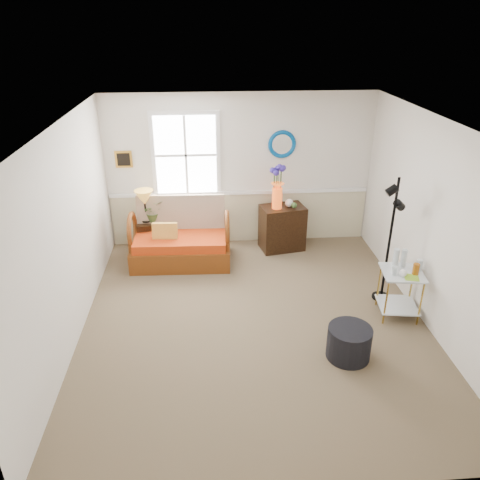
{
  "coord_description": "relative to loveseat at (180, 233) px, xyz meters",
  "views": [
    {
      "loc": [
        -0.58,
        -5.14,
        3.69
      ],
      "look_at": [
        -0.17,
        0.24,
        1.09
      ],
      "focal_mm": 35.0,
      "sensor_mm": 36.0,
      "label": 1
    }
  ],
  "objects": [
    {
      "name": "picture",
      "position": [
        -0.9,
        0.74,
        1.03
      ],
      "size": [
        0.28,
        0.03,
        0.28
      ],
      "primitive_type": "cube",
      "color": "gold",
      "rests_on": "walls"
    },
    {
      "name": "wainscot",
      "position": [
        1.02,
        0.74,
        -0.07
      ],
      "size": [
        4.46,
        0.02,
        0.9
      ],
      "primitive_type": "cube",
      "color": "#C2B995",
      "rests_on": "walls"
    },
    {
      "name": "lamp_stand",
      "position": [
        -0.57,
        0.33,
        -0.22
      ],
      "size": [
        0.38,
        0.38,
        0.58
      ],
      "primitive_type": null,
      "rotation": [
        0.0,
        0.0,
        0.17
      ],
      "color": "black",
      "rests_on": "floor"
    },
    {
      "name": "table_lamp",
      "position": [
        -0.57,
        0.33,
        0.35
      ],
      "size": [
        0.34,
        0.34,
        0.56
      ],
      "primitive_type": null,
      "rotation": [
        0.0,
        0.0,
        -0.1
      ],
      "color": "gold",
      "rests_on": "lamp_stand"
    },
    {
      "name": "side_table",
      "position": [
        2.97,
        -1.75,
        -0.18
      ],
      "size": [
        0.59,
        0.59,
        0.66
      ],
      "primitive_type": null,
      "rotation": [
        0.0,
        0.0,
        -0.13
      ],
      "color": "gold",
      "rests_on": "floor"
    },
    {
      "name": "floor",
      "position": [
        1.02,
        -1.74,
        -0.52
      ],
      "size": [
        4.5,
        5.0,
        0.01
      ],
      "primitive_type": "cube",
      "color": "brown",
      "rests_on": "ground"
    },
    {
      "name": "window",
      "position": [
        0.12,
        0.73,
        1.08
      ],
      "size": [
        1.14,
        0.06,
        1.44
      ],
      "primitive_type": null,
      "color": "white",
      "rests_on": "walls"
    },
    {
      "name": "cabinet",
      "position": [
        1.72,
        0.37,
        -0.13
      ],
      "size": [
        0.8,
        0.59,
        0.78
      ],
      "primitive_type": null,
      "rotation": [
        0.0,
        0.0,
        0.19
      ],
      "color": "black",
      "rests_on": "floor"
    },
    {
      "name": "walls",
      "position": [
        1.02,
        -1.74,
        0.78
      ],
      "size": [
        4.51,
        5.01,
        2.6
      ],
      "color": "silver",
      "rests_on": "floor"
    },
    {
      "name": "tabletop_items",
      "position": [
        3.01,
        -1.74,
        0.28
      ],
      "size": [
        0.54,
        0.54,
        0.26
      ],
      "primitive_type": null,
      "rotation": [
        0.0,
        0.0,
        -0.27
      ],
      "color": "silver",
      "rests_on": "side_table"
    },
    {
      "name": "flower_vase",
      "position": [
        1.61,
        0.32,
        0.63
      ],
      "size": [
        0.28,
        0.28,
        0.73
      ],
      "primitive_type": null,
      "rotation": [
        0.0,
        0.0,
        0.35
      ],
      "color": "#D44913",
      "rests_on": "cabinet"
    },
    {
      "name": "ottoman",
      "position": [
        2.06,
        -2.55,
        -0.32
      ],
      "size": [
        0.61,
        0.61,
        0.4
      ],
      "primitive_type": "cylinder",
      "rotation": [
        0.0,
        0.0,
        -0.2
      ],
      "color": "black",
      "rests_on": "floor"
    },
    {
      "name": "loveseat",
      "position": [
        0.0,
        0.0,
        0.0
      ],
      "size": [
        1.61,
        0.94,
        1.03
      ],
      "primitive_type": null,
      "rotation": [
        0.0,
        0.0,
        -0.03
      ],
      "color": "#77330B",
      "rests_on": "floor"
    },
    {
      "name": "throw_pillow",
      "position": [
        -0.24,
        -0.08,
        0.02
      ],
      "size": [
        0.4,
        0.12,
        0.39
      ],
      "primitive_type": null,
      "rotation": [
        0.0,
        0.0,
        -0.06
      ],
      "color": "orange",
      "rests_on": "loveseat"
    },
    {
      "name": "floor_lamp",
      "position": [
        2.91,
        -1.32,
        0.39
      ],
      "size": [
        0.27,
        0.27,
        1.82
      ],
      "primitive_type": null,
      "rotation": [
        0.0,
        0.0,
        0.03
      ],
      "color": "black",
      "rests_on": "floor"
    },
    {
      "name": "mirror",
      "position": [
        1.72,
        0.74,
        1.23
      ],
      "size": [
        0.47,
        0.07,
        0.47
      ],
      "primitive_type": "torus",
      "rotation": [
        1.57,
        0.0,
        0.0
      ],
      "color": "#04619D",
      "rests_on": "walls"
    },
    {
      "name": "ceiling",
      "position": [
        1.02,
        -1.74,
        2.08
      ],
      "size": [
        4.5,
        5.0,
        0.01
      ],
      "primitive_type": "cube",
      "color": "white",
      "rests_on": "walls"
    },
    {
      "name": "potted_plant",
      "position": [
        -0.45,
        0.37,
        0.21
      ],
      "size": [
        0.47,
        0.48,
        0.29
      ],
      "primitive_type": "imported",
      "rotation": [
        0.0,
        0.0,
        0.51
      ],
      "color": "#3D5F2C",
      "rests_on": "lamp_stand"
    },
    {
      "name": "chair_rail",
      "position": [
        1.02,
        0.73,
        0.4
      ],
      "size": [
        4.46,
        0.04,
        0.06
      ],
      "primitive_type": "cube",
      "color": "white",
      "rests_on": "walls"
    }
  ]
}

